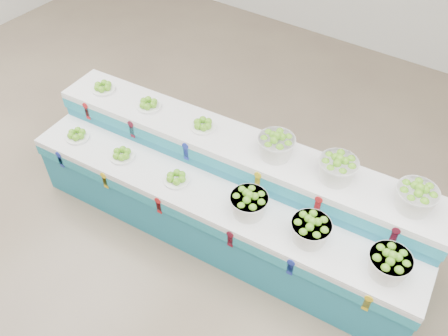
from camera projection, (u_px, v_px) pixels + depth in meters
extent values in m
plane|color=#715E4E|center=(131.00, 237.00, 4.89)|extent=(10.00, 10.00, 0.00)
cylinder|color=white|center=(77.00, 134.00, 4.89)|extent=(0.27, 0.27, 0.10)
cylinder|color=white|center=(122.00, 154.00, 4.67)|extent=(0.27, 0.27, 0.10)
cylinder|color=white|center=(176.00, 177.00, 4.44)|extent=(0.27, 0.27, 0.10)
cylinder|color=white|center=(103.00, 87.00, 4.98)|extent=(0.27, 0.27, 0.10)
cylinder|color=white|center=(148.00, 104.00, 4.77)|extent=(0.27, 0.27, 0.10)
cylinder|color=white|center=(203.00, 124.00, 4.54)|extent=(0.27, 0.27, 0.10)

